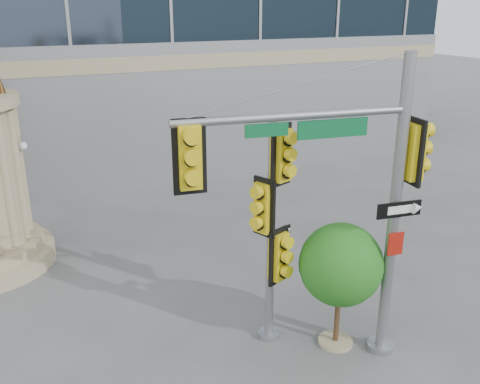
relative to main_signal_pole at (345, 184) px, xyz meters
name	(u,v)px	position (x,y,z in m)	size (l,w,h in m)	color
main_signal_pole	(345,184)	(0.00, 0.00, 0.00)	(5.12, 1.15, 6.64)	slate
secondary_signal_pole	(273,219)	(-0.94, 1.20, -1.03)	(0.99, 0.71, 5.26)	slate
street_tree	(341,267)	(0.41, 0.47, -2.16)	(1.91, 1.87, 2.98)	tan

